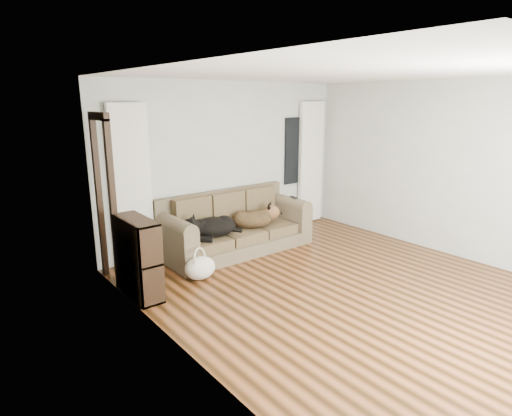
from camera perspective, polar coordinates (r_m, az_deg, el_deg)
floor at (r=5.60m, az=11.56°, el=-10.44°), size 5.00×5.00×0.00m
ceiling at (r=5.11m, az=13.07°, el=17.13°), size 5.00×5.00×0.00m
wall_back at (r=7.03m, az=-3.61°, el=5.98°), size 4.50×0.04×2.60m
wall_left at (r=3.79m, az=-10.13°, el=-1.52°), size 0.04×5.00×2.60m
wall_right at (r=7.06m, az=24.11°, el=4.79°), size 0.04×5.00×2.60m
curtain_left at (r=6.19m, az=-16.22°, el=2.88°), size 0.55×0.08×2.25m
curtain_right at (r=8.14m, az=7.27°, el=5.97°), size 0.55×0.08×2.25m
window_pane at (r=7.90m, az=5.27°, el=7.60°), size 0.50×0.03×1.20m
door_casing at (r=5.71m, az=-19.37°, el=0.65°), size 0.07×0.60×2.10m
sofa at (r=6.66m, az=-2.55°, el=-1.97°), size 2.37×1.03×0.97m
dog_black_lab at (r=6.33m, az=-6.03°, el=-2.65°), size 0.81×0.70×0.29m
dog_shepherd at (r=6.76m, az=-0.25°, el=-1.36°), size 0.81×0.75×0.29m
tv_remote at (r=7.15m, az=5.06°, el=1.44°), size 0.09×0.19×0.02m
tote_bag at (r=5.74m, az=-7.46°, el=-7.88°), size 0.48×0.40×0.31m
bookshelf at (r=5.32m, az=-15.46°, el=-6.23°), size 0.37×0.80×0.97m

